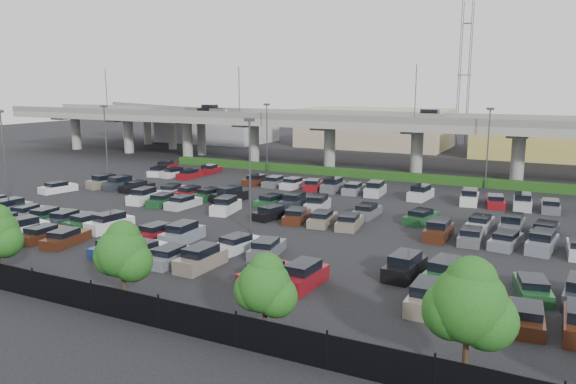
{
  "coord_description": "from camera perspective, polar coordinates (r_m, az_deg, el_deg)",
  "views": [
    {
      "loc": [
        25.41,
        -50.6,
        13.31
      ],
      "look_at": [
        -0.88,
        1.26,
        2.0
      ],
      "focal_mm": 35.0,
      "sensor_mm": 36.0,
      "label": 1
    }
  ],
  "objects": [
    {
      "name": "on_ramp",
      "position": [
        121.73,
        -12.83,
        7.7
      ],
      "size": [
        50.93,
        30.13,
        8.8
      ],
      "color": "gray",
      "rests_on": "ground"
    },
    {
      "name": "light_poles",
      "position": [
        60.74,
        -2.42,
        4.31
      ],
      "size": [
        66.9,
        48.38,
        10.3
      ],
      "color": "#434448",
      "rests_on": "ground"
    },
    {
      "name": "comm_tower",
      "position": [
        126.45,
        17.49,
        11.56
      ],
      "size": [
        2.4,
        2.4,
        30.0
      ],
      "color": "#434448",
      "rests_on": "ground"
    },
    {
      "name": "hedge",
      "position": [
        80.77,
        8.2,
        1.81
      ],
      "size": [
        66.0,
        1.6,
        1.1
      ],
      "primitive_type": "cube",
      "color": "#183D11",
      "rests_on": "ground"
    },
    {
      "name": "distant_buildings",
      "position": [
        113.57,
        20.29,
        5.5
      ],
      "size": [
        138.0,
        24.0,
        9.0
      ],
      "color": "gray",
      "rests_on": "ground"
    },
    {
      "name": "fence",
      "position": [
        36.23,
        -20.48,
        -9.74
      ],
      "size": [
        70.0,
        0.1,
        2.0
      ],
      "color": "black",
      "rests_on": "ground"
    },
    {
      "name": "ground",
      "position": [
        58.16,
        0.21,
        -2.22
      ],
      "size": [
        280.0,
        280.0,
        0.0
      ],
      "primitive_type": "plane",
      "color": "black"
    },
    {
      "name": "overpass",
      "position": [
        86.72,
        9.69,
        6.66
      ],
      "size": [
        150.0,
        13.0,
        15.8
      ],
      "color": "gray",
      "rests_on": "ground"
    },
    {
      "name": "parked_cars",
      "position": [
        54.97,
        -2.09,
        -2.34
      ],
      "size": [
        63.12,
        41.67,
        1.67
      ],
      "color": "silver",
      "rests_on": "ground"
    },
    {
      "name": "tree_row",
      "position": [
        35.86,
        -18.2,
        -5.4
      ],
      "size": [
        65.07,
        3.66,
        5.94
      ],
      "color": "#332316",
      "rests_on": "ground"
    }
  ]
}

